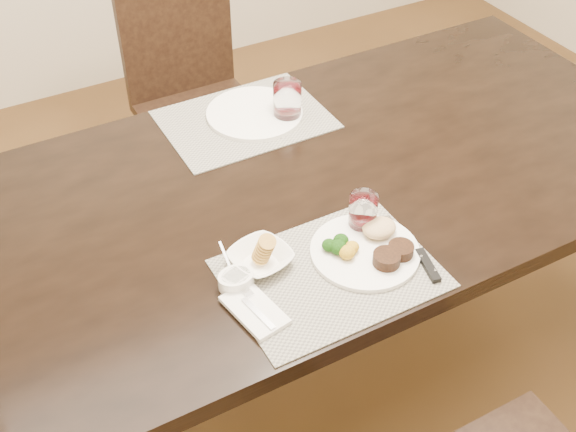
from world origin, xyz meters
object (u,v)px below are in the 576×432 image
steak_knife (420,258)px  cracker_bowl (260,258)px  wine_glass_near (363,214)px  far_plate (255,113)px  chair_far (192,90)px  dinner_plate (370,248)px

steak_knife → cracker_bowl: cracker_bowl is taller
wine_glass_near → far_plate: wine_glass_near is taller
chair_far → far_plate: 0.66m
cracker_bowl → dinner_plate: bearing=-20.3°
dinner_plate → wine_glass_near: (0.03, 0.08, 0.03)m
dinner_plate → far_plate: 0.64m
wine_glass_near → cracker_bowl: bearing=178.9°
chair_far → cracker_bowl: size_ratio=5.60×
steak_knife → dinner_plate: bearing=152.6°
chair_far → steak_knife: size_ratio=3.74×
far_plate → dinner_plate: bearing=-92.0°
steak_knife → cracker_bowl: 0.36m
wine_glass_near → far_plate: (-0.01, 0.55, -0.04)m
chair_far → far_plate: size_ratio=3.24×
dinner_plate → cracker_bowl: size_ratio=1.56×
chair_far → cracker_bowl: bearing=-104.4°
far_plate → wine_glass_near: bearing=-89.1°
chair_far → wine_glass_near: chair_far is taller
cracker_bowl → far_plate: bearing=64.7°
chair_far → wine_glass_near: size_ratio=9.67×
wine_glass_near → chair_far: bearing=88.6°
chair_far → dinner_plate: (-0.06, -1.24, 0.26)m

